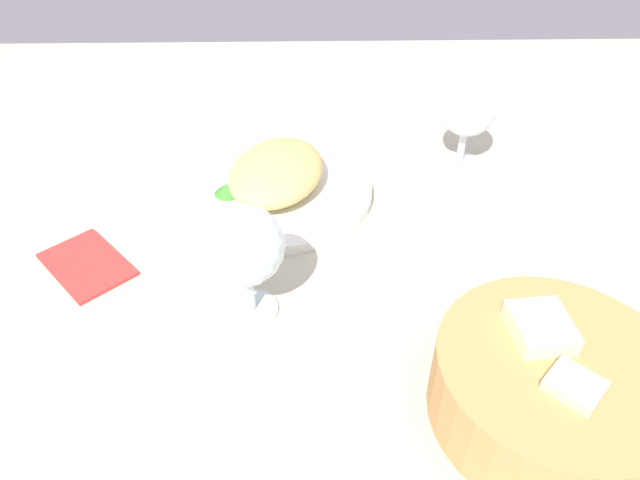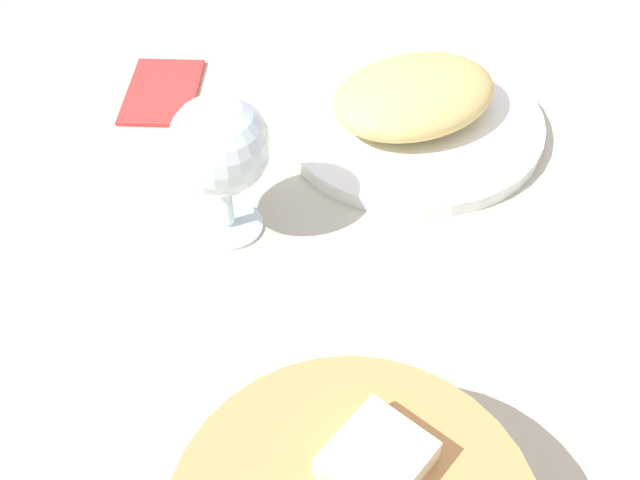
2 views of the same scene
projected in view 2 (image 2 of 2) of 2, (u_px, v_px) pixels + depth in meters
The scene contains 6 objects.
ground_plane at pixel (349, 232), 63.05cm from camera, with size 140.00×140.00×2.00cm, color #B4B197.
plate at pixel (411, 121), 70.67cm from camera, with size 24.81×24.81×1.40cm, color white.
omelette at pixel (414, 95), 68.50cm from camera, with size 16.03×11.63×4.58cm, color #D3B666.
lettuce_garnish at pixel (354, 87), 71.98cm from camera, with size 3.70×3.70×1.48cm, color #38802C.
wine_glass_near at pixel (220, 149), 56.02cm from camera, with size 7.82×7.82×12.63cm.
folded_napkin at pixel (166, 88), 74.89cm from camera, with size 11.00×7.00×0.80cm, color red.
Camera 2 is at (32.52, 29.30, 44.45)cm, focal length 41.87 mm.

